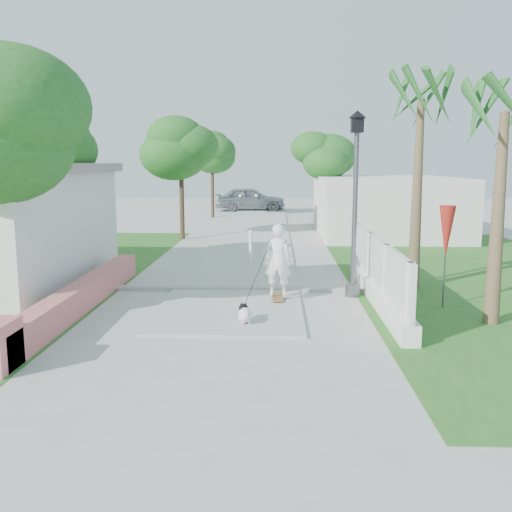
{
  "coord_description": "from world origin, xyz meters",
  "views": [
    {
      "loc": [
        1.02,
        -8.19,
        3.22
      ],
      "look_at": [
        0.56,
        4.81,
        1.1
      ],
      "focal_mm": 40.0,
      "sensor_mm": 36.0,
      "label": 1
    }
  ],
  "objects_px": {
    "skateboarder": "(266,270)",
    "bollard": "(251,246)",
    "patio_umbrella": "(446,233)",
    "dog": "(245,314)",
    "street_lamp": "(355,197)",
    "parked_car": "(250,199)"
  },
  "relations": [
    {
      "from": "skateboarder",
      "to": "bollard",
      "type": "bearing_deg",
      "value": -72.59
    },
    {
      "from": "bollard",
      "to": "parked_car",
      "type": "height_order",
      "value": "parked_car"
    },
    {
      "from": "patio_umbrella",
      "to": "parked_car",
      "type": "distance_m",
      "value": 26.91
    },
    {
      "from": "street_lamp",
      "to": "skateboarder",
      "type": "height_order",
      "value": "street_lamp"
    },
    {
      "from": "street_lamp",
      "to": "parked_car",
      "type": "bearing_deg",
      "value": 98.24
    },
    {
      "from": "bollard",
      "to": "dog",
      "type": "height_order",
      "value": "bollard"
    },
    {
      "from": "parked_car",
      "to": "bollard",
      "type": "bearing_deg",
      "value": 177.83
    },
    {
      "from": "patio_umbrella",
      "to": "parked_car",
      "type": "xyz_separation_m",
      "value": [
        -5.57,
        26.32,
        -0.88
      ]
    },
    {
      "from": "bollard",
      "to": "patio_umbrella",
      "type": "distance_m",
      "value": 7.25
    },
    {
      "from": "skateboarder",
      "to": "street_lamp",
      "type": "bearing_deg",
      "value": -140.94
    },
    {
      "from": "bollard",
      "to": "patio_umbrella",
      "type": "height_order",
      "value": "patio_umbrella"
    },
    {
      "from": "patio_umbrella",
      "to": "skateboarder",
      "type": "xyz_separation_m",
      "value": [
        -4.01,
        -0.11,
        -0.85
      ]
    },
    {
      "from": "street_lamp",
      "to": "bollard",
      "type": "bearing_deg",
      "value": 120.96
    },
    {
      "from": "street_lamp",
      "to": "bollard",
      "type": "distance_m",
      "value": 5.56
    },
    {
      "from": "bollard",
      "to": "patio_umbrella",
      "type": "bearing_deg",
      "value": -50.09
    },
    {
      "from": "street_lamp",
      "to": "dog",
      "type": "height_order",
      "value": "street_lamp"
    },
    {
      "from": "patio_umbrella",
      "to": "skateboarder",
      "type": "height_order",
      "value": "patio_umbrella"
    },
    {
      "from": "street_lamp",
      "to": "skateboarder",
      "type": "relative_size",
      "value": 1.89
    },
    {
      "from": "street_lamp",
      "to": "dog",
      "type": "distance_m",
      "value": 4.23
    },
    {
      "from": "patio_umbrella",
      "to": "dog",
      "type": "distance_m",
      "value": 4.91
    },
    {
      "from": "patio_umbrella",
      "to": "street_lamp",
      "type": "bearing_deg",
      "value": 152.24
    },
    {
      "from": "skateboarder",
      "to": "parked_car",
      "type": "xyz_separation_m",
      "value": [
        -1.56,
        26.42,
        -0.03
      ]
    }
  ]
}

